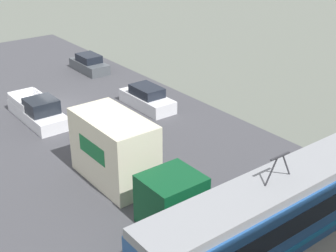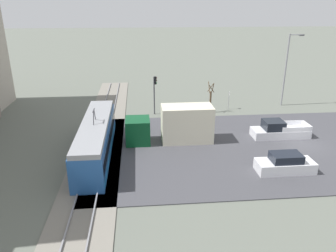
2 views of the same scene
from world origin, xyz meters
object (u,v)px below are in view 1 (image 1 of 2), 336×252
box_truck (126,160)px  pickup_truck (38,111)px  light_rail_tram (274,213)px  sedan_car_0 (89,64)px  sedan_car_1 (147,99)px

box_truck → pickup_truck: bearing=-89.3°
light_rail_tram → pickup_truck: light_rail_tram is taller
light_rail_tram → sedan_car_0: light_rail_tram is taller
light_rail_tram → pickup_truck: 18.56m
sedan_car_0 → box_truck: bearing=66.7°
sedan_car_1 → box_truck: bearing=49.4°
pickup_truck → sedan_car_0: (-8.00, -7.39, -0.05)m
box_truck → pickup_truck: (0.13, -10.88, -1.00)m
box_truck → sedan_car_0: box_truck is taller
light_rail_tram → box_truck: size_ratio=1.57×
box_truck → pickup_truck: size_ratio=1.47×
pickup_truck → sedan_car_0: bearing=-137.3°
light_rail_tram → sedan_car_1: light_rail_tram is taller
light_rail_tram → box_truck: light_rail_tram is taller
light_rail_tram → sedan_car_0: bearing=-101.7°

